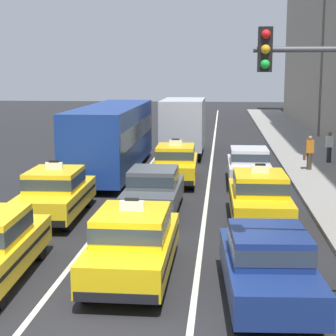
% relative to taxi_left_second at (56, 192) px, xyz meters
% --- Properties ---
extents(ground_plane, '(160.00, 160.00, 0.00)m').
position_rel_taxi_left_second_xyz_m(ground_plane, '(3.31, -7.35, -0.88)').
color(ground_plane, '#232326').
extents(lane_stripe_left_center, '(0.14, 80.00, 0.01)m').
position_rel_taxi_left_second_xyz_m(lane_stripe_left_center, '(1.71, 12.65, -0.87)').
color(lane_stripe_left_center, silver).
rests_on(lane_stripe_left_center, ground).
extents(lane_stripe_center_right, '(0.14, 80.00, 0.01)m').
position_rel_taxi_left_second_xyz_m(lane_stripe_center_right, '(4.91, 12.65, -0.87)').
color(lane_stripe_center_right, silver).
rests_on(lane_stripe_center_right, ground).
extents(sidewalk_curb, '(4.00, 90.00, 0.15)m').
position_rel_taxi_left_second_xyz_m(sidewalk_curb, '(10.51, 7.65, -0.80)').
color(sidewalk_curb, gray).
rests_on(sidewalk_curb, ground).
extents(taxi_left_second, '(1.96, 4.61, 1.96)m').
position_rel_taxi_left_second_xyz_m(taxi_left_second, '(0.00, 0.00, 0.00)').
color(taxi_left_second, black).
rests_on(taxi_left_second, ground).
extents(bus_left_third, '(2.70, 11.24, 3.22)m').
position_rel_taxi_left_second_xyz_m(bus_left_third, '(0.25, 8.59, 0.94)').
color(bus_left_third, black).
rests_on(bus_left_third, ground).
extents(taxi_center_nearest, '(1.82, 4.56, 1.96)m').
position_rel_taxi_left_second_xyz_m(taxi_center_nearest, '(3.41, -5.15, 0.00)').
color(taxi_center_nearest, black).
rests_on(taxi_center_nearest, ground).
extents(sedan_center_second, '(1.79, 4.31, 1.58)m').
position_rel_taxi_left_second_xyz_m(sedan_center_second, '(3.15, 0.98, -0.03)').
color(sedan_center_second, black).
rests_on(sedan_center_second, ground).
extents(taxi_center_third, '(1.92, 4.60, 1.96)m').
position_rel_taxi_left_second_xyz_m(taxi_center_third, '(3.46, 6.39, 0.00)').
color(taxi_center_third, black).
rests_on(taxi_center_third, ground).
extents(box_truck_center_fourth, '(2.32, 6.97, 3.27)m').
position_rel_taxi_left_second_xyz_m(box_truck_center_fourth, '(3.26, 14.74, 0.90)').
color(box_truck_center_fourth, black).
rests_on(box_truck_center_fourth, ground).
extents(sedan_right_nearest, '(2.03, 4.40, 1.58)m').
position_rel_taxi_left_second_xyz_m(sedan_right_nearest, '(6.45, -6.23, -0.03)').
color(sedan_right_nearest, black).
rests_on(sedan_right_nearest, ground).
extents(taxi_right_second, '(1.91, 4.60, 1.96)m').
position_rel_taxi_left_second_xyz_m(taxi_right_second, '(6.67, 0.04, 0.00)').
color(taxi_right_second, black).
rests_on(taxi_right_second, ground).
extents(sedan_right_third, '(1.80, 4.32, 1.58)m').
position_rel_taxi_left_second_xyz_m(sedan_right_third, '(6.63, 6.40, -0.03)').
color(sedan_right_third, black).
rests_on(sedan_right_third, ground).
extents(pedestrian_near_crosswalk, '(0.36, 0.24, 1.60)m').
position_rel_taxi_left_second_xyz_m(pedestrian_near_crosswalk, '(11.01, 11.72, 0.08)').
color(pedestrian_near_crosswalk, '#23232D').
rests_on(pedestrian_near_crosswalk, sidewalk_curb).
extents(pedestrian_mid_block, '(0.47, 0.24, 1.64)m').
position_rel_taxi_left_second_xyz_m(pedestrian_mid_block, '(9.66, 9.46, 0.09)').
color(pedestrian_mid_block, '#473828').
rests_on(pedestrian_mid_block, sidewalk_curb).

